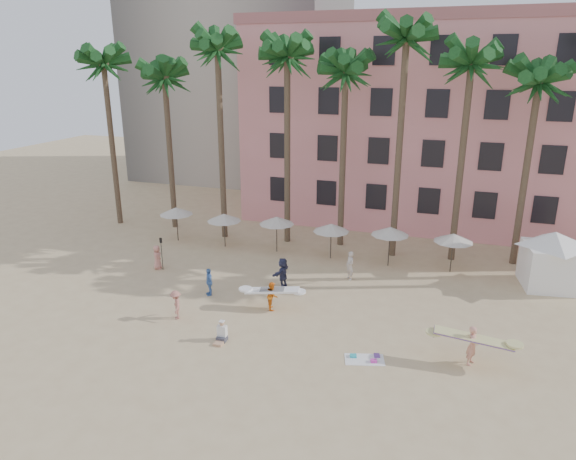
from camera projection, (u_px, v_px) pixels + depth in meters
The scene contains 11 objects.
ground at pixel (288, 352), 24.20m from camera, with size 120.00×120.00×0.00m, color #D1B789.
pink_hotel at pixel (464, 125), 43.07m from camera, with size 35.00×14.00×16.00m, color pink.
palm_row at pixel (367, 63), 33.53m from camera, with size 44.40×5.40×16.30m.
umbrella_row at pixel (303, 224), 35.64m from camera, with size 22.50×2.70×2.73m.
cabana at pixel (552, 255), 30.67m from camera, with size 5.07×5.07×3.50m.
beach_towel at pixel (366, 359), 23.60m from camera, with size 2.00×1.44×0.14m.
carrier_yellow at pixel (473, 343), 22.95m from camera, with size 3.41×0.79×1.87m.
carrier_white at pixel (272, 294), 28.21m from camera, with size 3.06×1.34×1.58m.
beachgoers at pixel (242, 277), 30.51m from camera, with size 13.18×8.98×1.89m.
paddle at pixel (161, 250), 33.36m from camera, with size 0.18×0.04×2.23m.
seated_man at pixel (222, 334), 25.05m from camera, with size 0.47×0.82×1.06m.
Camera 1 is at (6.66, -20.12, 13.03)m, focal length 32.00 mm.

